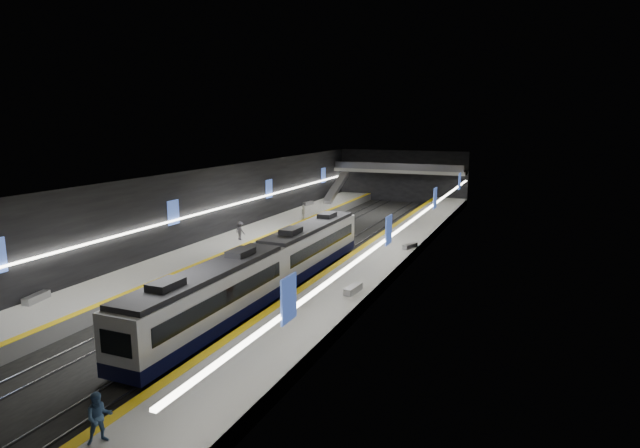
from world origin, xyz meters
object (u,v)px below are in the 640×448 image
at_px(bench_right_far, 410,246).
at_px(passenger_left_b, 240,231).
at_px(bench_left_far, 308,203).
at_px(bench_right_near, 353,289).
at_px(passenger_right_b, 99,418).
at_px(bench_left_near, 36,298).
at_px(train, 268,267).
at_px(passenger_right_a, 287,292).
at_px(escalator, 336,188).
at_px(passenger_left_a, 303,212).

distance_m(bench_right_far, passenger_left_b, 16.51).
relative_size(bench_left_far, bench_right_near, 0.97).
distance_m(bench_right_far, passenger_right_b, 34.19).
height_order(bench_left_near, passenger_left_b, passenger_left_b).
distance_m(bench_left_near, passenger_left_b, 21.01).
bearing_deg(passenger_right_b, train, 49.10).
relative_size(bench_right_far, passenger_right_a, 0.92).
distance_m(train, passenger_left_b, 14.58).
distance_m(bench_left_near, bench_left_far, 43.33).
height_order(bench_left_far, passenger_left_b, passenger_left_b).
xyz_separation_m(bench_left_far, passenger_left_b, (2.78, -22.52, 0.68)).
xyz_separation_m(bench_right_near, passenger_right_a, (-2.94, -4.26, 0.73)).
xyz_separation_m(escalator, bench_left_far, (-2.00, -5.49, -1.66)).
bearing_deg(passenger_left_b, bench_right_near, 164.35).
relative_size(escalator, passenger_left_a, 4.59).
height_order(escalator, passenger_right_b, escalator).
height_order(bench_left_near, passenger_right_b, passenger_right_b).
distance_m(escalator, passenger_left_b, 28.04).
bearing_deg(bench_left_near, passenger_left_a, 72.50).
height_order(bench_left_near, passenger_right_a, passenger_right_a).
bearing_deg(passenger_right_a, train, 18.25).
distance_m(bench_right_far, passenger_left_a, 17.79).
xyz_separation_m(bench_left_near, bench_right_near, (18.43, 9.74, -0.00)).
bearing_deg(passenger_left_a, bench_right_near, 19.78).
xyz_separation_m(train, passenger_left_a, (-8.10, 23.70, -0.32)).
relative_size(bench_right_far, passenger_right_b, 0.92).
height_order(bench_left_far, passenger_right_b, passenger_right_b).
relative_size(train, bench_right_far, 16.62).
bearing_deg(passenger_right_b, bench_left_far, 54.94).
relative_size(passenger_right_a, passenger_left_a, 1.12).
relative_size(bench_left_near, bench_left_far, 1.04).
bearing_deg(passenger_right_b, bench_right_near, 30.66).
distance_m(bench_left_far, passenger_left_b, 22.70).
xyz_separation_m(bench_right_far, passenger_right_a, (-3.51, -18.36, 0.76)).
bearing_deg(passenger_left_b, bench_left_far, -63.33).
distance_m(passenger_right_b, passenger_left_b, 33.55).
bearing_deg(passenger_left_b, passenger_right_b, 132.14).
distance_m(escalator, bench_right_near, 42.42).
height_order(escalator, bench_right_near, escalator).
height_order(bench_right_far, passenger_right_a, passenger_right_a).
xyz_separation_m(passenger_right_a, passenger_left_b, (-12.71, 15.33, -0.06)).
xyz_separation_m(passenger_right_a, passenger_left_a, (-11.59, 27.74, -0.11)).
bearing_deg(train, bench_left_far, 109.54).
xyz_separation_m(bench_left_far, passenger_right_a, (15.49, -37.85, 0.74)).
distance_m(bench_left_near, passenger_right_a, 16.44).
relative_size(bench_right_near, passenger_right_b, 1.02).
xyz_separation_m(passenger_right_b, passenger_left_a, (-11.73, 43.40, -0.11)).
relative_size(passenger_left_a, passenger_left_b, 0.95).
distance_m(bench_left_near, bench_right_near, 20.85).
height_order(passenger_right_a, passenger_right_b, passenger_right_b).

